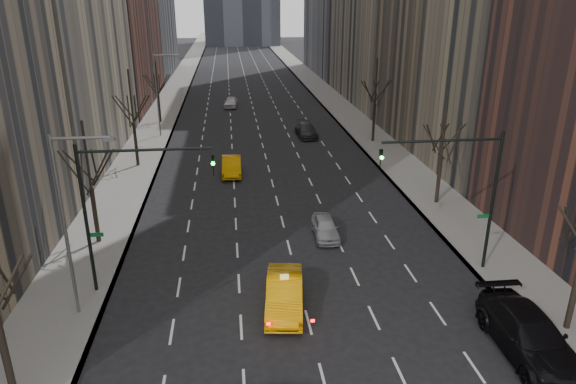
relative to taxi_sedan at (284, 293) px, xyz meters
name	(u,v)px	position (x,y,z in m)	size (l,w,h in m)	color
sidewalk_left	(172,97)	(-11.23, 60.65, -0.77)	(4.50, 320.00, 0.15)	slate
sidewalk_right	(325,94)	(13.27, 60.65, -0.77)	(4.50, 320.00, 0.15)	slate
tree_lw_b	(91,189)	(-10.98, 8.65, 2.88)	(3.36, 3.50, 7.82)	black
tree_lw_c	(134,124)	(-10.98, 24.65, 3.20)	(3.36, 3.50, 8.74)	black
tree_lw_d	(158,94)	(-10.98, 42.65, 2.72)	(3.36, 3.50, 7.36)	black
tree_rw_b	(441,157)	(13.02, 12.65, 2.88)	(3.36, 3.50, 7.82)	black
tree_rw_c	(375,105)	(13.02, 30.65, 3.20)	(3.36, 3.50, 8.74)	black
traffic_mast_left	(118,195)	(-8.09, 2.64, 4.65)	(6.69, 0.39, 8.00)	black
traffic_mast_right	(466,181)	(10.13, 2.64, 4.65)	(6.69, 0.39, 8.00)	black
streetlight_near	(70,209)	(-9.82, 0.65, 4.78)	(2.83, 0.22, 9.00)	slate
streetlight_far	(160,87)	(-9.82, 35.65, 4.78)	(2.83, 0.22, 9.00)	slate
taxi_sedan	(284,293)	(0.00, 0.00, 0.00)	(1.78, 5.10, 1.68)	#FFA405
silver_sedan_ahead	(325,227)	(3.56, 7.95, -0.18)	(1.56, 3.88, 1.32)	#929499
parked_suv_black	(529,335)	(10.22, -4.69, 0.09)	(2.60, 6.40, 1.86)	black
far_taxi	(232,166)	(-2.36, 21.47, -0.06)	(1.64, 4.71, 1.55)	orange
far_suv_grey	(306,130)	(6.19, 33.84, -0.11)	(2.03, 5.00, 1.45)	#2C2C30
far_car_white	(231,102)	(-2.07, 51.48, -0.10)	(1.74, 4.33, 1.48)	silver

